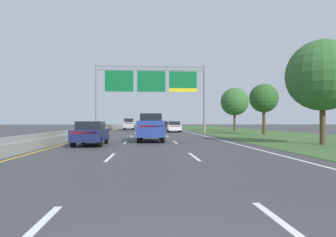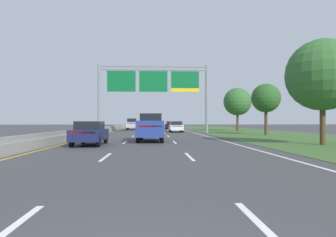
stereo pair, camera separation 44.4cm
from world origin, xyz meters
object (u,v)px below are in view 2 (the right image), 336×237
car_navy_left_lane_sedan (90,133)px  roadside_tree_near (322,75)px  roadside_tree_far (237,102)px  overhead_sign_gantry (153,84)px  pickup_truck_blue (151,128)px  car_white_right_lane_sedan (176,127)px  car_black_right_lane_sedan (170,125)px  car_silver_left_lane_suv (132,124)px  roadside_tree_mid (266,98)px

car_navy_left_lane_sedan → roadside_tree_near: size_ratio=0.63×
roadside_tree_near → roadside_tree_far: roadside_tree_far is taller
overhead_sign_gantry → pickup_truck_blue: 17.73m
car_white_right_lane_sedan → car_navy_left_lane_sedan: size_ratio=1.00×
overhead_sign_gantry → roadside_tree_near: overhead_sign_gantry is taller
overhead_sign_gantry → car_white_right_lane_sedan: overhead_sign_gantry is taller
car_black_right_lane_sedan → car_silver_left_lane_suv: (-7.56, -4.33, 0.28)m
car_navy_left_lane_sedan → roadside_tree_near: 15.85m
car_black_right_lane_sedan → roadside_tree_far: roadside_tree_far is taller
car_silver_left_lane_suv → car_navy_left_lane_sedan: bearing=178.7°
car_silver_left_lane_suv → roadside_tree_far: roadside_tree_far is taller
roadside_tree_far → overhead_sign_gantry: bearing=-152.7°
car_black_right_lane_sedan → roadside_tree_mid: size_ratio=0.74×
roadside_tree_far → roadside_tree_near: bearing=-95.1°
car_black_right_lane_sedan → roadside_tree_mid: bearing=-161.6°
pickup_truck_blue → roadside_tree_near: bearing=-110.5°
roadside_tree_far → car_white_right_lane_sedan: bearing=-154.1°
pickup_truck_blue → roadside_tree_mid: roadside_tree_mid is taller
overhead_sign_gantry → roadside_tree_mid: size_ratio=2.53×
overhead_sign_gantry → roadside_tree_far: overhead_sign_gantry is taller
pickup_truck_blue → car_black_right_lane_sedan: pickup_truck_blue is taller
overhead_sign_gantry → car_black_right_lane_sedan: (3.51, 20.61, -5.80)m
car_white_right_lane_sedan → car_black_right_lane_sedan: (0.26, 18.60, 0.00)m
car_white_right_lane_sedan → car_black_right_lane_sedan: 18.60m
pickup_truck_blue → roadside_tree_near: 12.74m
roadside_tree_far → pickup_truck_blue: bearing=-120.2°
car_navy_left_lane_sedan → pickup_truck_blue: bearing=-47.3°
car_navy_left_lane_sedan → roadside_tree_far: roadside_tree_far is taller
car_black_right_lane_sedan → car_silver_left_lane_suv: car_silver_left_lane_suv is taller
car_silver_left_lane_suv → roadside_tree_near: bearing=-159.1°
roadside_tree_near → roadside_tree_mid: bearing=82.6°
roadside_tree_near → car_navy_left_lane_sedan: bearing=177.2°
car_white_right_lane_sedan → roadside_tree_near: size_ratio=0.63×
pickup_truck_blue → car_navy_left_lane_sedan: 5.44m
pickup_truck_blue → car_silver_left_lane_suv: bearing=7.4°
overhead_sign_gantry → roadside_tree_mid: (13.06, -6.61, -2.36)m
car_silver_left_lane_suv → car_navy_left_lane_sedan: (-0.17, -36.83, -0.28)m
overhead_sign_gantry → roadside_tree_near: 24.12m
car_black_right_lane_sedan → overhead_sign_gantry: bearing=169.4°
car_silver_left_lane_suv → car_navy_left_lane_sedan: car_silver_left_lane_suv is taller
overhead_sign_gantry → pickup_truck_blue: (-0.25, -16.84, -5.54)m
overhead_sign_gantry → car_silver_left_lane_suv: overhead_sign_gantry is taller
pickup_truck_blue → car_silver_left_lane_suv: 33.34m
car_white_right_lane_sedan → roadside_tree_near: 24.90m
pickup_truck_blue → car_white_right_lane_sedan: (3.50, 18.85, -0.26)m
car_silver_left_lane_suv → roadside_tree_mid: (17.11, -22.90, 3.16)m
overhead_sign_gantry → pickup_truck_blue: size_ratio=2.77×
car_white_right_lane_sedan → roadside_tree_far: roadside_tree_far is taller
car_navy_left_lane_sedan → roadside_tree_mid: (17.28, 13.93, 3.44)m
roadside_tree_far → car_navy_left_lane_sedan: bearing=-122.9°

